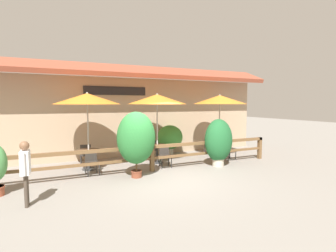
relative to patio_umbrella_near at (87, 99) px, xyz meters
name	(u,v)px	position (x,y,z in m)	size (l,w,h in m)	color
ground_plane	(164,179)	(2.02, -2.28, -2.61)	(60.00, 60.00, 0.00)	gray
building_facade	(127,110)	(2.02, 1.82, -0.45)	(14.28, 1.49, 4.23)	tan
patio_railing	(152,152)	(2.02, -1.23, -1.92)	(10.40, 0.14, 0.95)	brown
patio_umbrella_near	(87,99)	(0.00, 0.00, 0.00)	(2.40, 2.40, 2.85)	#B7B2A8
dining_table_near	(89,154)	(0.00, 0.00, -2.02)	(0.89, 0.89, 0.74)	#4C3826
chair_near_streetside	(92,161)	(0.00, -0.73, -2.14)	(0.44, 0.44, 0.85)	#332D28
chair_near_wallside	(86,154)	(-0.01, 0.73, -2.14)	(0.48, 0.48, 0.85)	#332D28
patio_umbrella_middle	(157,99)	(2.72, -0.08, 0.00)	(2.40, 2.40, 2.85)	#B7B2A8
dining_table_middle	(157,149)	(2.72, -0.08, -2.02)	(0.89, 0.89, 0.74)	#4C3826
chair_middle_streetside	(165,155)	(2.73, -0.80, -2.14)	(0.48, 0.48, 0.85)	#332D28
chair_middle_wallside	(151,149)	(2.74, 0.65, -2.14)	(0.43, 0.43, 0.85)	#332D28
patio_umbrella_far	(220,100)	(5.78, -0.12, 0.00)	(2.40, 2.40, 2.85)	#B7B2A8
dining_table_far	(219,144)	(5.78, -0.12, -2.02)	(0.89, 0.89, 0.74)	#4C3826
chair_far_streetside	(228,149)	(5.80, -0.77, -2.14)	(0.44, 0.44, 0.85)	#332D28
chair_far_wallside	(211,144)	(5.78, 0.53, -2.14)	(0.44, 0.44, 0.85)	#332D28
potted_plant_small_flowering	(218,141)	(4.66, -1.60, -1.62)	(1.10, 0.99, 1.85)	#B7AD99
potted_plant_corner_fern	(136,138)	(1.27, -1.73, -1.31)	(1.27, 1.14, 2.18)	brown
potted_plant_tall_tropical	(170,138)	(3.93, 1.27, -1.79)	(1.25, 1.12, 1.41)	#B7AD99
pedestrian	(25,165)	(-1.87, -2.96, -1.60)	(0.22, 0.55, 1.57)	#42382D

